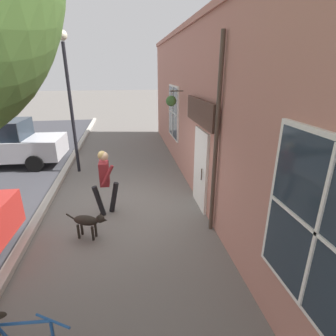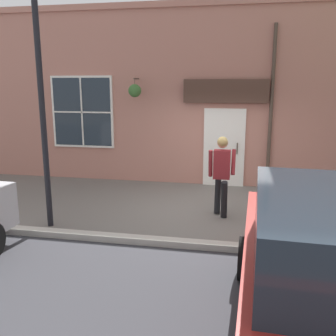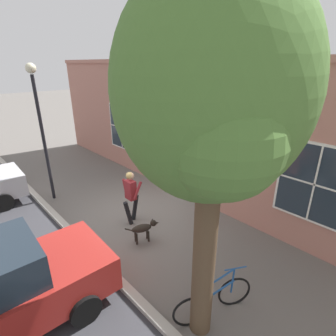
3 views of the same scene
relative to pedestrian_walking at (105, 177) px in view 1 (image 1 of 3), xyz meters
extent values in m
plane|color=#66605B|center=(-0.30, -0.28, -1.02)|extent=(90.00, 90.00, 0.00)
cube|color=#B2ADA3|center=(1.70, -0.28, -0.96)|extent=(0.20, 28.00, 0.12)
cube|color=#B27566|center=(-2.65, -0.28, 1.31)|extent=(0.30, 18.00, 4.66)
cube|color=#B27566|center=(-2.65, -0.28, 3.72)|extent=(0.42, 18.00, 0.16)
cube|color=white|center=(-2.48, -0.06, 0.03)|extent=(0.10, 1.10, 2.10)
cube|color=#232D38|center=(-2.45, -0.06, -0.02)|extent=(0.03, 0.90, 1.90)
cylinder|color=#47382D|center=(-2.39, 0.29, 0.03)|extent=(0.03, 0.03, 0.30)
cube|color=#4C3328|center=(-2.38, -0.06, 1.53)|extent=(0.08, 2.20, 0.60)
cylinder|color=#47382D|center=(-2.42, 1.10, 1.08)|extent=(0.09, 0.09, 4.19)
cylinder|color=#47382D|center=(-2.26, -2.42, 1.85)|extent=(0.44, 0.04, 0.04)
cylinder|color=#47382D|center=(-2.08, -2.42, 1.67)|extent=(0.01, 0.01, 0.34)
cone|color=#2D2823|center=(-2.08, -2.42, 1.45)|extent=(0.32, 0.32, 0.18)
sphere|color=#3D6B33|center=(-2.08, -2.42, 1.54)|extent=(0.34, 0.34, 0.34)
cube|color=white|center=(-2.48, -4.08, 0.93)|extent=(0.08, 1.82, 2.02)
cube|color=#232D38|center=(-2.45, -4.08, 0.93)|extent=(0.03, 1.70, 1.90)
cube|color=white|center=(-2.43, -4.08, 0.93)|extent=(0.04, 0.04, 1.90)
cube|color=white|center=(-2.43, -4.08, 0.93)|extent=(0.04, 1.70, 0.04)
cube|color=white|center=(-2.48, 4.18, 0.93)|extent=(0.08, 1.82, 2.02)
cube|color=#232D38|center=(-2.45, 4.18, 0.93)|extent=(0.03, 1.70, 1.90)
cube|color=white|center=(-2.43, 4.18, 0.93)|extent=(0.04, 0.04, 1.90)
cube|color=white|center=(-2.43, 4.18, 0.93)|extent=(0.04, 1.70, 0.04)
cylinder|color=black|center=(-0.18, -0.08, -0.61)|extent=(0.30, 0.14, 0.82)
cylinder|color=black|center=(0.19, 0.08, -0.61)|extent=(0.30, 0.14, 0.82)
cube|color=maroon|center=(0.00, 0.00, 0.10)|extent=(0.23, 0.34, 0.59)
sphere|color=tan|center=(-0.02, 0.00, 0.54)|extent=(0.22, 0.22, 0.22)
sphere|color=tan|center=(0.01, 0.00, 0.57)|extent=(0.21, 0.21, 0.21)
cylinder|color=maroon|center=(0.04, -0.23, 0.11)|extent=(0.16, 0.09, 0.57)
cylinder|color=maroon|center=(-0.09, 0.23, 0.13)|extent=(0.33, 0.09, 0.52)
ellipsoid|color=black|center=(0.39, 1.00, -0.59)|extent=(0.61, 0.42, 0.21)
cylinder|color=black|center=(0.20, 1.00, -0.85)|extent=(0.06, 0.06, 0.34)
cylinder|color=black|center=(0.25, 1.13, -0.85)|extent=(0.06, 0.06, 0.34)
cylinder|color=black|center=(0.52, 0.87, -0.85)|extent=(0.06, 0.06, 0.34)
cylinder|color=black|center=(0.57, 1.01, -0.85)|extent=(0.06, 0.06, 0.34)
sphere|color=black|center=(0.07, 1.12, -0.50)|extent=(0.18, 0.18, 0.18)
cone|color=black|center=(-0.04, 1.16, -0.52)|extent=(0.13, 0.12, 0.09)
cone|color=black|center=(0.06, 1.07, -0.42)|extent=(0.06, 0.06, 0.07)
cone|color=black|center=(0.09, 1.17, -0.42)|extent=(0.06, 0.06, 0.07)
cylinder|color=black|center=(0.73, 0.87, -0.54)|extent=(0.21, 0.11, 0.14)
cylinder|color=#1E4C8C|center=(0.95, 3.73, -0.35)|extent=(0.27, 0.11, 0.46)
cylinder|color=#1E4C8C|center=(0.73, 3.79, -0.17)|extent=(0.79, 0.26, 0.23)
cylinder|color=#1E4C8C|center=(0.31, 3.91, -0.07)|extent=(0.41, 0.26, 0.03)
cube|color=#B7B7BC|center=(4.06, -4.41, -0.33)|extent=(4.37, 1.95, 0.76)
cylinder|color=black|center=(2.69, -5.23, -0.71)|extent=(0.63, 0.21, 0.62)
cylinder|color=black|center=(2.77, -3.48, -0.71)|extent=(0.63, 0.21, 0.62)
cylinder|color=black|center=(1.21, -3.26, 1.15)|extent=(0.11, 0.11, 4.33)
sphere|color=beige|center=(1.21, -3.26, 3.49)|extent=(0.32, 0.32, 0.32)
camera|label=1|loc=(-0.59, 6.16, 2.48)|focal=28.00mm
camera|label=2|loc=(7.61, 0.32, 1.71)|focal=40.00mm
camera|label=3|loc=(3.99, 5.93, 3.63)|focal=28.00mm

